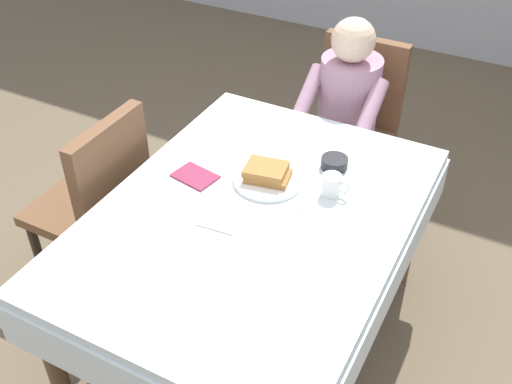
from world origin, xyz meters
TOP-DOWN VIEW (x-y plane):
  - ground_plane at (0.00, 0.00)m, footprint 14.00×14.00m
  - dining_table_main at (0.00, 0.00)m, footprint 1.12×1.52m
  - chair_diner at (-0.02, 1.17)m, footprint 0.44×0.45m
  - diner_person at (-0.02, 1.01)m, footprint 0.40×0.43m
  - chair_left_side at (-0.77, 0.00)m, footprint 0.45×0.44m
  - plate_breakfast at (-0.04, 0.20)m, footprint 0.28×0.28m
  - breakfast_stack at (-0.04, 0.20)m, footprint 0.20×0.16m
  - cup_coffee at (0.22, 0.24)m, footprint 0.11×0.08m
  - bowl_butter at (0.16, 0.41)m, footprint 0.11×0.11m
  - fork_left_of_plate at (-0.23, 0.18)m, footprint 0.03×0.18m
  - knife_right_of_plate at (0.15, 0.18)m, footprint 0.03×0.20m
  - spoon_near_edge at (-0.08, -0.15)m, footprint 0.15×0.03m
  - napkin_folded at (-0.31, 0.09)m, footprint 0.19×0.15m

SIDE VIEW (x-z plane):
  - ground_plane at x=0.00m, z-range 0.00..0.00m
  - chair_diner at x=-0.02m, z-range 0.06..0.99m
  - chair_left_side at x=-0.77m, z-range 0.06..0.99m
  - dining_table_main at x=0.00m, z-range 0.28..1.02m
  - diner_person at x=-0.02m, z-range 0.11..1.23m
  - fork_left_of_plate at x=-0.23m, z-range 0.74..0.74m
  - knife_right_of_plate at x=0.15m, z-range 0.74..0.74m
  - spoon_near_edge at x=-0.08m, z-range 0.74..0.74m
  - napkin_folded at x=-0.31m, z-range 0.74..0.75m
  - plate_breakfast at x=-0.04m, z-range 0.74..0.76m
  - bowl_butter at x=0.16m, z-range 0.74..0.78m
  - cup_coffee at x=0.22m, z-range 0.74..0.83m
  - breakfast_stack at x=-0.04m, z-range 0.76..0.81m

